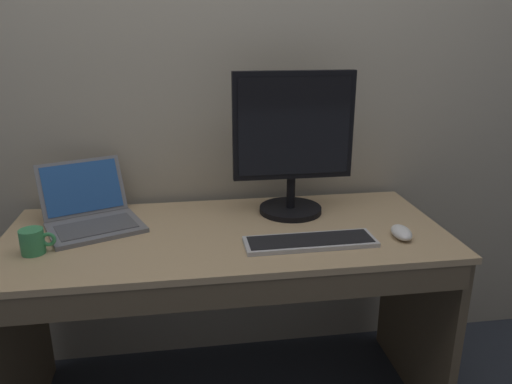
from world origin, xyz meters
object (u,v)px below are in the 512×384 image
(laptop_space_gray, at_px, (92,215))
(wired_keyboard, at_px, (310,242))
(external_monitor, at_px, (293,141))
(computer_mouse, at_px, (401,232))
(coffee_mug, at_px, (33,241))

(laptop_space_gray, height_order, wired_keyboard, laptop_space_gray)
(external_monitor, relative_size, computer_mouse, 4.68)
(external_monitor, distance_m, computer_mouse, 0.50)
(laptop_space_gray, xyz_separation_m, wired_keyboard, (0.74, -0.27, -0.03))
(external_monitor, bearing_deg, wired_keyboard, -89.80)
(laptop_space_gray, relative_size, external_monitor, 0.78)
(computer_mouse, bearing_deg, external_monitor, 143.81)
(wired_keyboard, bearing_deg, coffee_mug, 176.05)
(laptop_space_gray, xyz_separation_m, coffee_mug, (-0.14, -0.21, 0.00))
(external_monitor, height_order, wired_keyboard, external_monitor)
(external_monitor, bearing_deg, laptop_space_gray, -178.99)
(wired_keyboard, relative_size, coffee_mug, 3.98)
(external_monitor, distance_m, coffee_mug, 0.94)
(laptop_space_gray, xyz_separation_m, external_monitor, (0.74, 0.01, 0.25))
(wired_keyboard, distance_m, coffee_mug, 0.89)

